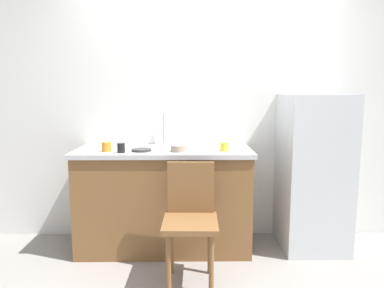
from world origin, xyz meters
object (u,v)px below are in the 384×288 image
(hotplate, at_px, (142,150))
(cup_orange, at_px, (107,147))
(refrigerator, at_px, (313,172))
(chair, at_px, (191,216))
(cup_black, at_px, (121,148))
(terracotta_bowl, at_px, (179,148))
(cup_yellow, at_px, (224,147))

(hotplate, bearing_deg, cup_orange, -177.45)
(refrigerator, relative_size, cup_orange, 16.75)
(chair, relative_size, cup_orange, 10.64)
(refrigerator, distance_m, cup_black, 1.72)
(chair, distance_m, terracotta_bowl, 0.63)
(terracotta_bowl, bearing_deg, cup_orange, 179.14)
(terracotta_bowl, distance_m, hotplate, 0.32)
(refrigerator, height_order, cup_black, refrigerator)
(cup_yellow, bearing_deg, refrigerator, 8.88)
(refrigerator, xyz_separation_m, terracotta_bowl, (-1.21, -0.15, 0.25))
(chair, xyz_separation_m, terracotta_bowl, (-0.10, 0.43, 0.45))
(refrigerator, bearing_deg, cup_orange, -175.58)
(chair, relative_size, hotplate, 5.24)
(terracotta_bowl, distance_m, cup_orange, 0.61)
(cup_orange, bearing_deg, cup_black, -24.89)
(cup_orange, bearing_deg, refrigerator, 4.42)
(cup_orange, bearing_deg, chair, -32.03)
(chair, bearing_deg, cup_yellow, 58.81)
(cup_black, xyz_separation_m, cup_orange, (-0.13, 0.06, 0.00))
(chair, distance_m, cup_black, 0.83)
(hotplate, bearing_deg, chair, -47.70)
(chair, relative_size, cup_black, 11.08)
(refrigerator, xyz_separation_m, cup_orange, (-1.82, -0.14, 0.26))
(chair, distance_m, cup_orange, 0.95)
(chair, bearing_deg, terracotta_bowl, 104.39)
(hotplate, xyz_separation_m, cup_orange, (-0.29, -0.01, 0.03))
(terracotta_bowl, height_order, hotplate, terracotta_bowl)
(cup_yellow, relative_size, cup_black, 0.92)
(chair, height_order, cup_black, cup_black)
(refrigerator, xyz_separation_m, hotplate, (-1.53, -0.13, 0.23))
(chair, height_order, hotplate, hotplate)
(terracotta_bowl, xyz_separation_m, cup_black, (-0.48, -0.05, 0.01))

